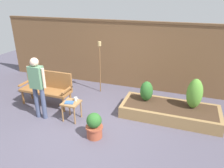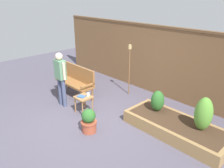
% 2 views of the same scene
% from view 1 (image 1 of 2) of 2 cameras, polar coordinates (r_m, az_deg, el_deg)
% --- Properties ---
extents(ground_plane, '(14.00, 14.00, 0.00)m').
position_cam_1_polar(ground_plane, '(5.26, -7.33, -10.63)').
color(ground_plane, '#514C5B').
extents(fence_back, '(8.40, 0.14, 2.16)m').
position_cam_1_polar(fence_back, '(7.04, 1.82, 8.03)').
color(fence_back, brown).
rests_on(fence_back, ground_plane).
extents(garden_bench, '(1.44, 0.48, 0.94)m').
position_cam_1_polar(garden_bench, '(6.20, -16.90, -0.40)').
color(garden_bench, '#936033').
rests_on(garden_bench, ground_plane).
extents(side_table, '(0.40, 0.40, 0.48)m').
position_cam_1_polar(side_table, '(5.31, -10.77, -5.57)').
color(side_table, '#9E7042').
rests_on(side_table, ground_plane).
extents(cup_on_table, '(0.12, 0.08, 0.09)m').
position_cam_1_polar(cup_on_table, '(5.30, -9.62, -3.97)').
color(cup_on_table, silver).
rests_on(cup_on_table, side_table).
extents(book_on_table, '(0.24, 0.20, 0.02)m').
position_cam_1_polar(book_on_table, '(5.24, -11.34, -4.86)').
color(book_on_table, '#38609E').
rests_on(book_on_table, side_table).
extents(potted_boxwood, '(0.38, 0.38, 0.58)m').
position_cam_1_polar(potted_boxwood, '(4.68, -4.77, -11.02)').
color(potted_boxwood, '#A84C33').
rests_on(potted_boxwood, ground_plane).
extents(raised_planter_bed, '(2.40, 1.00, 0.30)m').
position_cam_1_polar(raised_planter_bed, '(5.64, 15.07, -7.06)').
color(raised_planter_bed, '#997547').
rests_on(raised_planter_bed, ground_plane).
extents(shrub_near_bench, '(0.33, 0.33, 0.53)m').
position_cam_1_polar(shrub_near_bench, '(5.62, 9.18, -1.88)').
color(shrub_near_bench, brown).
rests_on(shrub_near_bench, raised_planter_bed).
extents(shrub_far_corner, '(0.37, 0.37, 0.76)m').
position_cam_1_polar(shrub_far_corner, '(5.51, 21.16, -2.42)').
color(shrub_far_corner, brown).
rests_on(shrub_far_corner, raised_planter_bed).
extents(tiki_torch, '(0.10, 0.10, 1.60)m').
position_cam_1_polar(tiki_torch, '(6.52, -3.28, 6.96)').
color(tiki_torch, brown).
rests_on(tiki_torch, ground_plane).
extents(person_by_bench, '(0.47, 0.20, 1.56)m').
position_cam_1_polar(person_by_bench, '(5.37, -19.29, 0.17)').
color(person_by_bench, '#475170').
rests_on(person_by_bench, ground_plane).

